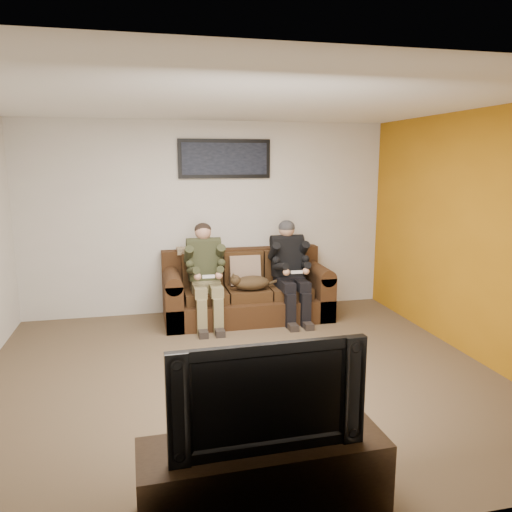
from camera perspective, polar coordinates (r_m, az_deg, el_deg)
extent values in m
plane|color=brown|center=(5.06, -1.66, -13.39)|extent=(5.00, 5.00, 0.00)
plane|color=silver|center=(4.64, -1.84, 17.34)|extent=(5.00, 5.00, 0.00)
plane|color=beige|center=(6.88, -5.39, 4.32)|extent=(5.00, 0.00, 5.00)
plane|color=beige|center=(2.56, 8.11, -6.84)|extent=(5.00, 0.00, 5.00)
plane|color=beige|center=(5.70, 23.73, 2.12)|extent=(0.00, 4.50, 4.50)
plane|color=#AD6E11|center=(5.70, 23.65, 2.12)|extent=(0.00, 4.50, 4.50)
cube|color=#392111|center=(6.69, -1.05, -5.89)|extent=(2.17, 0.94, 0.30)
cube|color=#392111|center=(6.93, -1.70, -1.51)|extent=(2.17, 0.20, 0.59)
cube|color=#392111|center=(6.53, -9.51, -5.12)|extent=(0.22, 0.94, 0.59)
cube|color=#392111|center=(6.91, 6.91, -4.16)|extent=(0.22, 0.94, 0.59)
cylinder|color=#392111|center=(6.46, -9.59, -2.59)|extent=(0.22, 0.94, 0.22)
cylinder|color=#392111|center=(6.84, 6.97, -1.76)|extent=(0.22, 0.94, 0.22)
cube|color=#3D2612|center=(6.50, -5.81, -4.47)|extent=(0.54, 0.59, 0.14)
cube|color=#3D2612|center=(6.70, -6.16, -1.49)|extent=(0.54, 0.14, 0.43)
cube|color=#3D2612|center=(6.59, -0.97, -4.20)|extent=(0.54, 0.59, 0.14)
cube|color=#3D2612|center=(6.79, -1.47, -1.27)|extent=(0.54, 0.14, 0.43)
cube|color=#3D2612|center=(6.72, 3.71, -3.92)|extent=(0.54, 0.59, 0.14)
cube|color=#3D2612|center=(6.92, 3.07, -1.05)|extent=(0.54, 0.14, 0.43)
cube|color=#90745E|center=(6.68, -1.28, -1.63)|extent=(0.41, 0.20, 0.41)
cube|color=#BDAD8B|center=(6.76, -7.15, 0.65)|extent=(0.44, 0.22, 0.08)
cube|color=olive|center=(6.43, -5.81, -3.34)|extent=(0.36, 0.30, 0.14)
cube|color=#2F321E|center=(6.47, -5.97, -0.55)|extent=(0.40, 0.30, 0.53)
cylinder|color=#2F321E|center=(6.45, -6.02, 1.31)|extent=(0.44, 0.18, 0.18)
sphere|color=tan|center=(6.44, -6.07, 2.75)|extent=(0.21, 0.21, 0.21)
cube|color=olive|center=(6.23, -6.49, -3.92)|extent=(0.15, 0.42, 0.13)
cube|color=olive|center=(6.26, -4.66, -3.82)|extent=(0.15, 0.42, 0.13)
cube|color=olive|center=(6.12, -6.22, -6.89)|extent=(0.12, 0.13, 0.43)
cube|color=olive|center=(6.14, -4.35, -6.79)|extent=(0.12, 0.13, 0.43)
cube|color=black|center=(6.10, -6.10, -8.70)|extent=(0.11, 0.26, 0.08)
cube|color=black|center=(6.13, -4.22, -8.59)|extent=(0.11, 0.26, 0.08)
cylinder|color=#2F321E|center=(6.36, -7.70, 0.13)|extent=(0.11, 0.30, 0.28)
cylinder|color=#2F321E|center=(6.41, -4.13, 0.28)|extent=(0.11, 0.30, 0.28)
cylinder|color=#2F321E|center=(6.18, -7.19, -1.68)|extent=(0.14, 0.32, 0.15)
cylinder|color=#2F321E|center=(6.22, -4.07, -1.54)|extent=(0.14, 0.32, 0.15)
sphere|color=tan|center=(6.08, -6.69, -2.36)|extent=(0.09, 0.09, 0.09)
sphere|color=tan|center=(6.11, -4.27, -2.25)|extent=(0.09, 0.09, 0.09)
cube|color=white|center=(6.07, -5.45, -2.35)|extent=(0.15, 0.04, 0.03)
ellipsoid|color=black|center=(6.45, -6.10, 3.03)|extent=(0.22, 0.22, 0.17)
cube|color=black|center=(6.66, 3.79, -2.83)|extent=(0.36, 0.30, 0.14)
cube|color=black|center=(6.69, 3.58, -0.13)|extent=(0.40, 0.30, 0.53)
cylinder|color=black|center=(6.67, 3.55, 1.67)|extent=(0.44, 0.18, 0.18)
sphere|color=tan|center=(6.67, 3.52, 3.06)|extent=(0.21, 0.21, 0.21)
cube|color=black|center=(6.45, 3.45, -3.37)|extent=(0.15, 0.42, 0.13)
cube|color=black|center=(6.50, 5.14, -3.27)|extent=(0.15, 0.42, 0.13)
cube|color=black|center=(6.34, 3.93, -6.23)|extent=(0.12, 0.13, 0.43)
cube|color=black|center=(6.40, 5.65, -6.10)|extent=(0.12, 0.13, 0.43)
cube|color=black|center=(6.32, 4.12, -7.97)|extent=(0.11, 0.26, 0.08)
cube|color=black|center=(6.38, 5.85, -7.82)|extent=(0.11, 0.26, 0.08)
cylinder|color=black|center=(6.55, 2.08, 0.54)|extent=(0.11, 0.30, 0.28)
cylinder|color=black|center=(6.66, 5.41, 0.67)|extent=(0.11, 0.30, 0.28)
cylinder|color=black|center=(6.38, 2.84, -1.21)|extent=(0.14, 0.32, 0.15)
cylinder|color=black|center=(6.48, 5.74, -1.06)|extent=(0.14, 0.32, 0.15)
sphere|color=tan|center=(6.29, 3.49, -1.86)|extent=(0.09, 0.09, 0.09)
sphere|color=tan|center=(6.37, 5.73, -1.74)|extent=(0.09, 0.09, 0.09)
cube|color=white|center=(6.31, 4.67, -1.84)|extent=(0.15, 0.04, 0.03)
ellipsoid|color=black|center=(6.66, 3.52, 3.31)|extent=(0.22, 0.22, 0.19)
ellipsoid|color=#4D381E|center=(6.41, -0.49, -3.10)|extent=(0.47, 0.26, 0.19)
sphere|color=#4D381E|center=(6.33, -2.38, -2.79)|extent=(0.14, 0.14, 0.14)
cone|color=#4D381E|center=(6.28, -2.50, -2.25)|extent=(0.04, 0.04, 0.04)
cone|color=#4D381E|center=(6.34, -2.62, -2.11)|extent=(0.04, 0.04, 0.04)
cylinder|color=#4D381E|center=(6.52, 1.48, -3.18)|extent=(0.26, 0.13, 0.08)
cube|color=black|center=(6.84, -3.61, 11.03)|extent=(1.25, 0.04, 0.52)
cube|color=black|center=(6.81, -3.57, 11.03)|extent=(1.15, 0.01, 0.42)
cube|color=black|center=(3.23, 0.88, -23.98)|extent=(1.47, 0.50, 0.46)
imported|color=black|center=(2.95, 0.91, -15.12)|extent=(1.13, 0.17, 0.65)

